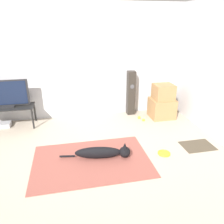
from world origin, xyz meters
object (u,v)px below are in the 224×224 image
tv_stand (7,109)px  tv (4,94)px  tennis_ball_by_boxes (139,117)px  game_console (2,125)px  frisbee (164,153)px  tennis_ball_near_speaker (143,120)px  dog (104,152)px  floor_speaker (131,93)px  cardboard_box_lower (162,108)px  cardboard_box_upper (163,92)px

tv_stand → tv: tv is taller
tv_stand → tennis_ball_by_boxes: bearing=-3.4°
tv → game_console: tv is taller
tv → tv_stand: bearing=-90.0°
frisbee → game_console: size_ratio=0.62×
tv_stand → frisbee: bearing=-30.9°
tv_stand → tennis_ball_near_speaker: (2.96, -0.33, -0.38)m
dog → game_console: (-1.97, 1.64, -0.07)m
floor_speaker → tv_stand: size_ratio=0.97×
floor_speaker → tv: size_ratio=1.09×
dog → cardboard_box_lower: (1.65, 1.43, 0.12)m
tv → dog: bearing=-41.9°
frisbee → tv_stand: 3.34m
cardboard_box_lower → tennis_ball_near_speaker: bearing=-164.0°
frisbee → tv: bearing=149.1°
frisbee → tennis_ball_near_speaker: tennis_ball_near_speaker is taller
frisbee → game_console: game_console is taller
cardboard_box_upper → tv: 3.47m
cardboard_box_upper → tv_stand: cardboard_box_upper is taller
tennis_ball_near_speaker → tennis_ball_by_boxes: bearing=109.1°
cardboard_box_upper → game_console: (-3.63, 0.20, -0.58)m
tv → tennis_ball_near_speaker: 3.06m
frisbee → cardboard_box_lower: bearing=68.2°
game_console → dog: bearing=-39.8°
frisbee → tennis_ball_near_speaker: bearing=85.5°
cardboard_box_upper → floor_speaker: bearing=152.2°
floor_speaker → dog: bearing=-118.8°
dog → tennis_ball_by_boxes: (1.10, 1.44, -0.08)m
cardboard_box_upper → game_console: cardboard_box_upper is taller
tennis_ball_near_speaker → game_console: (-3.12, 0.35, 0.01)m
tv_stand → tennis_ball_by_boxes: tv_stand is taller
dog → cardboard_box_upper: cardboard_box_upper is taller
frisbee → cardboard_box_lower: (0.61, 1.52, 0.21)m
tennis_ball_near_speaker → game_console: size_ratio=0.19×
tennis_ball_near_speaker → game_console: 3.14m
tv_stand → tennis_ball_near_speaker: tv_stand is taller
cardboard_box_upper → tennis_ball_near_speaker: bearing=-163.5°
frisbee → tennis_ball_by_boxes: (0.05, 1.53, 0.02)m
dog → game_console: dog is taller
tennis_ball_by_boxes → tennis_ball_near_speaker: 0.16m
cardboard_box_lower → cardboard_box_upper: 0.40m
frisbee → tennis_ball_near_speaker: size_ratio=3.31×
tv → tennis_ball_near_speaker: size_ratio=14.85×
frisbee → tennis_ball_by_boxes: 1.53m
dog → tennis_ball_by_boxes: size_ratio=17.68×
game_console → floor_speaker: bearing=3.0°
cardboard_box_lower → tv: (-3.46, 0.19, 0.52)m
floor_speaker → tv: (-2.79, -0.18, 0.21)m
tv_stand → cardboard_box_upper: bearing=-2.9°
tv → game_console: (-0.16, 0.02, -0.70)m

